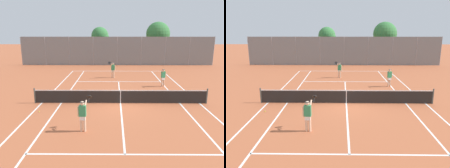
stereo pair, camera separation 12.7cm
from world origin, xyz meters
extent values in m
plane|color=#B25B38|center=(0.00, 0.00, 0.00)|extent=(120.00, 120.00, 0.00)
cube|color=white|center=(0.00, 11.90, 0.00)|extent=(11.00, 0.10, 0.01)
cube|color=white|center=(-5.50, 0.00, 0.00)|extent=(0.10, 23.80, 0.01)
cube|color=white|center=(5.50, 0.00, 0.00)|extent=(0.10, 23.80, 0.01)
cube|color=white|center=(-4.13, 0.00, 0.00)|extent=(0.10, 23.80, 0.01)
cube|color=white|center=(4.13, 0.00, 0.00)|extent=(0.10, 23.80, 0.01)
cube|color=white|center=(0.00, -6.40, 0.00)|extent=(8.26, 0.10, 0.01)
cube|color=white|center=(0.00, 6.40, 0.00)|extent=(8.26, 0.10, 0.01)
cube|color=white|center=(0.00, 0.00, 0.00)|extent=(0.10, 12.80, 0.01)
cylinder|color=#474C47|center=(-5.95, 0.00, 0.53)|extent=(0.10, 0.10, 1.07)
cylinder|color=#474C47|center=(5.95, 0.00, 0.53)|extent=(0.10, 0.10, 1.07)
cube|color=black|center=(0.00, 0.00, 0.46)|extent=(11.90, 0.02, 0.89)
cube|color=white|center=(0.00, 0.00, 0.92)|extent=(11.90, 0.03, 0.06)
cube|color=white|center=(0.00, 0.00, 0.44)|extent=(0.05, 0.03, 0.89)
cylinder|color=beige|center=(-2.10, -4.30, 0.41)|extent=(0.13, 0.13, 0.82)
cylinder|color=beige|center=(-1.92, -4.31, 0.41)|extent=(0.13, 0.13, 0.82)
cube|color=white|center=(-2.01, -4.30, 0.74)|extent=(0.29, 0.20, 0.24)
cube|color=#338C59|center=(-2.01, -4.30, 1.10)|extent=(0.35, 0.22, 0.56)
sphere|color=beige|center=(-2.01, -4.30, 1.49)|extent=(0.22, 0.22, 0.22)
cylinder|color=black|center=(-2.01, -4.30, 1.56)|extent=(0.23, 0.23, 0.02)
cylinder|color=beige|center=(-2.23, -4.29, 1.04)|extent=(0.08, 0.08, 0.52)
cylinder|color=beige|center=(-1.87, -4.17, 1.39)|extent=(0.11, 0.46, 0.35)
cylinder|color=black|center=(-1.73, -3.92, 1.55)|extent=(0.05, 0.25, 0.22)
cylinder|color=black|center=(-1.72, -3.80, 1.66)|extent=(0.29, 0.21, 0.23)
cylinder|color=beige|center=(-0.47, 8.18, 0.41)|extent=(0.13, 0.13, 0.82)
cylinder|color=beige|center=(-0.65, 8.21, 0.41)|extent=(0.13, 0.13, 0.82)
cube|color=beige|center=(-0.56, 8.19, 0.74)|extent=(0.31, 0.23, 0.24)
cube|color=#338C59|center=(-0.56, 8.19, 1.10)|extent=(0.37, 0.26, 0.56)
sphere|color=beige|center=(-0.56, 8.19, 1.49)|extent=(0.22, 0.22, 0.22)
cylinder|color=black|center=(-0.56, 8.19, 1.56)|extent=(0.23, 0.23, 0.02)
cylinder|color=beige|center=(-0.35, 8.15, 1.04)|extent=(0.08, 0.08, 0.52)
cylinder|color=beige|center=(-0.72, 8.08, 1.39)|extent=(0.16, 0.46, 0.35)
cylinder|color=black|center=(-0.89, 7.85, 1.55)|extent=(0.08, 0.25, 0.22)
cylinder|color=black|center=(-0.91, 7.73, 1.66)|extent=(0.31, 0.25, 0.23)
cylinder|color=#D8A884|center=(4.01, 4.63, 0.41)|extent=(0.13, 0.13, 0.82)
cylinder|color=#D8A884|center=(3.84, 4.57, 0.41)|extent=(0.13, 0.13, 0.82)
cube|color=white|center=(3.93, 4.60, 0.74)|extent=(0.32, 0.26, 0.24)
cube|color=#338C59|center=(3.93, 4.60, 1.10)|extent=(0.39, 0.29, 0.56)
sphere|color=#D8A884|center=(3.93, 4.60, 1.49)|extent=(0.22, 0.22, 0.22)
cylinder|color=black|center=(3.93, 4.60, 1.56)|extent=(0.23, 0.23, 0.02)
cylinder|color=#D8A884|center=(4.14, 4.67, 1.04)|extent=(0.08, 0.08, 0.52)
cylinder|color=#D8A884|center=(3.85, 4.42, 1.39)|extent=(0.22, 0.46, 0.35)
sphere|color=#D1DB33|center=(-5.11, -1.71, 0.03)|extent=(0.07, 0.07, 0.07)
cylinder|color=gray|center=(-13.52, 16.45, 2.00)|extent=(0.08, 0.08, 4.00)
cylinder|color=gray|center=(-10.14, 16.45, 2.00)|extent=(0.08, 0.08, 4.00)
cylinder|color=gray|center=(-6.76, 16.45, 2.00)|extent=(0.08, 0.08, 4.00)
cylinder|color=gray|center=(-3.38, 16.45, 2.00)|extent=(0.08, 0.08, 4.00)
cylinder|color=gray|center=(0.00, 16.45, 2.00)|extent=(0.08, 0.08, 4.00)
cylinder|color=gray|center=(3.38, 16.45, 2.00)|extent=(0.08, 0.08, 4.00)
cylinder|color=gray|center=(6.76, 16.45, 2.00)|extent=(0.08, 0.08, 4.00)
cylinder|color=gray|center=(10.14, 16.45, 2.00)|extent=(0.08, 0.08, 4.00)
cylinder|color=gray|center=(13.52, 16.45, 2.00)|extent=(0.08, 0.08, 4.00)
cube|color=slate|center=(0.00, 16.45, 2.00)|extent=(27.03, 0.02, 3.96)
cylinder|color=brown|center=(-2.65, 20.22, 1.54)|extent=(0.26, 0.26, 3.08)
sphere|color=#387A3D|center=(-2.65, 20.22, 4.01)|extent=(2.66, 2.66, 2.66)
sphere|color=#387A3D|center=(-2.12, 19.99, 3.67)|extent=(1.82, 1.82, 1.82)
cylinder|color=brown|center=(6.15, 19.27, 1.53)|extent=(0.22, 0.22, 3.06)
sphere|color=#387A3D|center=(6.15, 19.27, 4.30)|extent=(3.55, 3.55, 3.55)
sphere|color=#387A3D|center=(6.21, 19.53, 3.86)|extent=(2.22, 2.22, 2.22)
camera|label=1|loc=(-0.46, -14.41, 5.03)|focal=35.00mm
camera|label=2|loc=(-0.34, -14.41, 5.03)|focal=35.00mm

